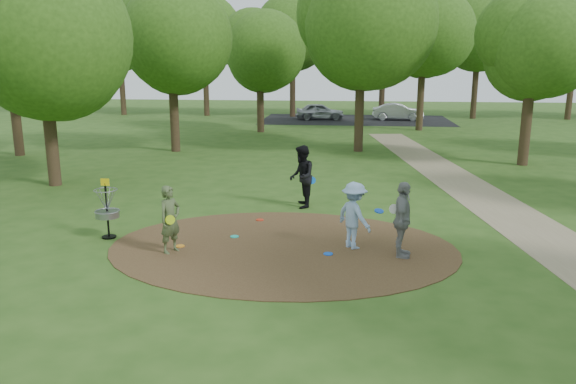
# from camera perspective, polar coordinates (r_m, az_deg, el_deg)

# --- Properties ---
(ground) EXTENTS (100.00, 100.00, 0.00)m
(ground) POSITION_cam_1_polar(r_m,az_deg,el_deg) (13.62, -0.55, -5.67)
(ground) COLOR #2D5119
(ground) RESTS_ON ground
(dirt_clearing) EXTENTS (8.40, 8.40, 0.02)m
(dirt_clearing) POSITION_cam_1_polar(r_m,az_deg,el_deg) (13.61, -0.55, -5.63)
(dirt_clearing) COLOR #47301C
(dirt_clearing) RESTS_ON ground
(footpath) EXTENTS (7.55, 39.89, 0.01)m
(footpath) POSITION_cam_1_polar(r_m,az_deg,el_deg) (16.21, 23.87, -3.69)
(footpath) COLOR #8C7A5B
(footpath) RESTS_ON ground
(parking_lot) EXTENTS (14.00, 8.00, 0.01)m
(parking_lot) POSITION_cam_1_polar(r_m,az_deg,el_deg) (43.02, 6.89, 7.30)
(parking_lot) COLOR black
(parking_lot) RESTS_ON ground
(player_observer_with_disc) EXTENTS (0.63, 0.70, 1.61)m
(player_observer_with_disc) POSITION_cam_1_polar(r_m,az_deg,el_deg) (13.33, -11.89, -2.76)
(player_observer_with_disc) COLOR #495A34
(player_observer_with_disc) RESTS_ON ground
(player_throwing_with_disc) EXTENTS (1.30, 1.19, 1.62)m
(player_throwing_with_disc) POSITION_cam_1_polar(r_m,az_deg,el_deg) (13.43, 6.73, -2.40)
(player_throwing_with_disc) COLOR #94B4DD
(player_throwing_with_disc) RESTS_ON ground
(player_walking_with_disc) EXTENTS (0.85, 1.00, 1.91)m
(player_walking_with_disc) POSITION_cam_1_polar(r_m,az_deg,el_deg) (17.07, 1.39, 1.57)
(player_walking_with_disc) COLOR black
(player_walking_with_disc) RESTS_ON ground
(player_waiting_with_disc) EXTENTS (0.60, 1.09, 1.77)m
(player_waiting_with_disc) POSITION_cam_1_polar(r_m,az_deg,el_deg) (12.98, 11.54, -2.81)
(player_waiting_with_disc) COLOR gray
(player_waiting_with_disc) RESTS_ON ground
(disc_ground_cyan) EXTENTS (0.22, 0.22, 0.02)m
(disc_ground_cyan) POSITION_cam_1_polar(r_m,az_deg,el_deg) (14.42, -5.46, -4.52)
(disc_ground_cyan) COLOR #18C1AC
(disc_ground_cyan) RESTS_ON dirt_clearing
(disc_ground_blue) EXTENTS (0.22, 0.22, 0.02)m
(disc_ground_blue) POSITION_cam_1_polar(r_m,az_deg,el_deg) (13.14, 4.10, -6.28)
(disc_ground_blue) COLOR blue
(disc_ground_blue) RESTS_ON dirt_clearing
(disc_ground_red) EXTENTS (0.22, 0.22, 0.02)m
(disc_ground_red) POSITION_cam_1_polar(r_m,az_deg,el_deg) (15.84, -2.88, -2.83)
(disc_ground_red) COLOR red
(disc_ground_red) RESTS_ON dirt_clearing
(car_left) EXTENTS (3.77, 1.85, 1.24)m
(car_left) POSITION_cam_1_polar(r_m,az_deg,el_deg) (42.88, 3.25, 8.18)
(car_left) COLOR #A4A6AB
(car_left) RESTS_ON ground
(car_right) EXTENTS (3.81, 1.45, 1.24)m
(car_right) POSITION_cam_1_polar(r_m,az_deg,el_deg) (43.20, 11.10, 7.99)
(car_right) COLOR #A3A6AB
(car_right) RESTS_ON ground
(disc_ground_orange) EXTENTS (0.22, 0.22, 0.02)m
(disc_ground_orange) POSITION_cam_1_polar(r_m,az_deg,el_deg) (13.88, -10.91, -5.41)
(disc_ground_orange) COLOR orange
(disc_ground_orange) RESTS_ON dirt_clearing
(disc_golf_basket) EXTENTS (0.63, 0.63, 1.54)m
(disc_golf_basket) POSITION_cam_1_polar(r_m,az_deg,el_deg) (14.84, -17.94, -1.21)
(disc_golf_basket) COLOR black
(disc_golf_basket) RESTS_ON ground
(tree_ring) EXTENTS (36.53, 45.37, 9.06)m
(tree_ring) POSITION_cam_1_polar(r_m,az_deg,el_deg) (19.52, 6.31, 15.49)
(tree_ring) COLOR #332316
(tree_ring) RESTS_ON ground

